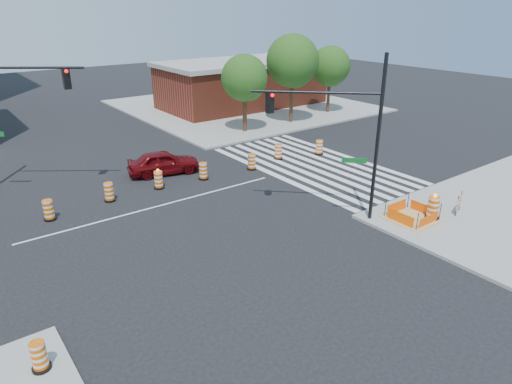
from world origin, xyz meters
The scene contains 21 objects.
ground centered at (0.00, 0.00, 0.00)m, with size 120.00×120.00×0.00m, color black.
sidewalk_ne centered at (18.00, 18.00, 0.07)m, with size 22.00×22.00×0.15m, color gray.
crosswalk_east centered at (10.95, 0.00, 0.01)m, with size 6.75×13.50×0.01m.
lane_centerline centered at (0.00, 0.00, 0.01)m, with size 14.00×0.12×0.01m, color silver.
excavation_pit centered at (9.00, -9.00, 0.22)m, with size 2.20×2.20×0.90m.
brick_storefront centered at (18.00, 18.00, 2.32)m, with size 16.50×8.50×4.60m.
red_coupe centered at (2.44, 4.34, 0.74)m, with size 1.74×4.33×1.48m, color #5D080B.
signal_pole_se centered at (6.27, -6.62, 4.74)m, with size 4.34×4.11×7.73m.
pit_drum centered at (9.79, -9.58, 0.69)m, with size 0.67×0.67×1.31m.
sw_corner_drum centered at (-7.79, -8.74, 0.58)m, with size 0.54×0.54×0.92m.
barricade centered at (11.38, -9.96, 0.72)m, with size 0.85×0.34×1.05m.
tree_north_c centered at (12.23, 9.43, 4.18)m, with size 3.73×3.67×6.24m.
tree_north_d centered at (17.29, 9.54, 5.09)m, with size 4.46×4.46×7.57m.
tree_north_e centered at (22.75, 10.46, 4.23)m, with size 3.71×3.71×6.30m.
median_drum_2 centered at (-4.98, 1.68, 0.48)m, with size 0.60×0.60×1.02m.
median_drum_3 centered at (-1.80, 2.18, 0.48)m, with size 0.60×0.60×1.02m.
median_drum_4 centered at (1.10, 2.27, 0.49)m, with size 0.60×0.60×1.18m.
median_drum_5 centered at (3.90, 2.03, 0.48)m, with size 0.60×0.60×1.02m.
median_drum_6 centered at (7.26, 1.72, 0.48)m, with size 0.60×0.60×1.02m.
median_drum_7 centered at (9.98, 2.37, 0.48)m, with size 0.60×0.60×1.02m.
median_drum_8 centered at (12.91, 1.44, 0.48)m, with size 0.60×0.60×1.02m.
Camera 1 is at (-8.91, -20.45, 9.74)m, focal length 32.00 mm.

